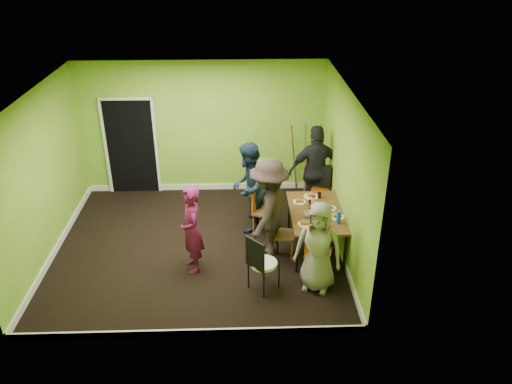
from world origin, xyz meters
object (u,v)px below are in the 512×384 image
at_px(blue_bottle, 339,217).
at_px(person_left_near, 269,210).
at_px(person_back_end, 316,171).
at_px(orange_bottle, 308,206).
at_px(person_front_end, 318,247).
at_px(chair_left_near, 280,230).
at_px(thermos, 313,203).
at_px(chair_back_end, 319,181).
at_px(person_left_far, 248,187).
at_px(dining_table, 316,214).
at_px(chair_left_far, 261,207).
at_px(chair_bentwood, 261,261).
at_px(chair_front_end, 318,250).
at_px(person_standing, 192,230).
at_px(easel, 304,160).

relative_size(blue_bottle, person_left_near, 0.12).
xyz_separation_m(person_left_near, person_back_end, (0.99, 1.48, 0.01)).
relative_size(orange_bottle, person_front_end, 0.06).
xyz_separation_m(chair_left_near, person_back_end, (0.80, 1.44, 0.42)).
distance_m(thermos, person_left_near, 0.83).
bearing_deg(chair_back_end, thermos, 97.44).
xyz_separation_m(person_left_far, person_front_end, (1.02, -1.82, -0.10)).
height_order(dining_table, chair_back_end, chair_back_end).
relative_size(thermos, blue_bottle, 1.07).
distance_m(chair_left_far, thermos, 1.05).
bearing_deg(dining_table, person_left_near, -166.53).
bearing_deg(chair_bentwood, chair_back_end, 108.69).
height_order(chair_front_end, person_back_end, person_back_end).
bearing_deg(blue_bottle, chair_back_end, 93.28).
bearing_deg(dining_table, blue_bottle, -52.30).
bearing_deg(thermos, chair_back_end, 75.61).
height_order(person_left_near, person_front_end, person_left_near).
relative_size(chair_back_end, orange_bottle, 12.45).
relative_size(thermos, person_left_near, 0.13).
distance_m(chair_bentwood, thermos, 1.58).
bearing_deg(person_standing, dining_table, 87.60).
xyz_separation_m(chair_left_near, person_standing, (-1.45, -0.37, 0.26)).
xyz_separation_m(thermos, orange_bottle, (-0.08, 0.02, -0.07)).
relative_size(easel, orange_bottle, 18.51).
bearing_deg(chair_left_near, chair_back_end, 157.25).
xyz_separation_m(chair_bentwood, thermos, (0.95, 1.21, 0.33)).
bearing_deg(person_left_far, chair_front_end, 45.48).
height_order(chair_bentwood, thermos, thermos).
bearing_deg(blue_bottle, easel, 96.12).
relative_size(chair_left_near, orange_bottle, 10.21).
distance_m(chair_back_end, person_left_far, 1.42).
relative_size(dining_table, person_left_far, 0.88).
bearing_deg(chair_back_end, easel, -57.60).
relative_size(chair_left_far, person_standing, 0.63).
height_order(chair_back_end, person_front_end, person_front_end).
bearing_deg(person_left_near, chair_left_near, 126.35).
bearing_deg(person_left_far, orange_bottle, 70.58).
height_order(chair_front_end, orange_bottle, chair_front_end).
bearing_deg(chair_back_end, person_left_near, 73.84).
distance_m(chair_front_end, orange_bottle, 1.02).
xyz_separation_m(chair_left_far, person_back_end, (1.09, 0.69, 0.38)).
distance_m(orange_bottle, person_standing, 2.06).
bearing_deg(person_left_near, person_standing, -50.57).
relative_size(dining_table, chair_bentwood, 1.56).
bearing_deg(dining_table, person_front_end, -96.49).
bearing_deg(person_front_end, chair_left_far, 136.28).
bearing_deg(person_front_end, dining_table, 104.20).
bearing_deg(orange_bottle, person_back_end, 75.82).
bearing_deg(orange_bottle, chair_bentwood, -125.38).
distance_m(easel, orange_bottle, 2.00).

